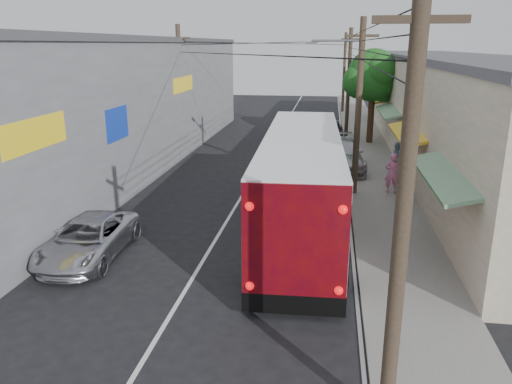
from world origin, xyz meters
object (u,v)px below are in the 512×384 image
at_px(coach_bus, 301,182).
at_px(parked_suv, 340,155).
at_px(jeepney, 89,239).
at_px(parked_car_far, 327,131).
at_px(pedestrian_near, 392,173).
at_px(pedestrian_far, 396,157).
at_px(parked_car_mid, 327,133).

relative_size(coach_bus, parked_suv, 2.17).
relative_size(jeepney, parked_car_far, 1.12).
relative_size(parked_suv, pedestrian_near, 3.19).
xyz_separation_m(parked_suv, pedestrian_near, (2.36, -4.62, 0.19)).
xyz_separation_m(coach_bus, jeepney, (-6.80, -3.50, -1.27)).
bearing_deg(parked_suv, pedestrian_far, -14.95).
bearing_deg(jeepney, parked_suv, 56.48).
xyz_separation_m(jeepney, parked_suv, (8.38, 13.55, 0.21)).
relative_size(parked_suv, parked_car_mid, 1.25).
xyz_separation_m(parked_suv, pedestrian_far, (3.02, -0.51, 0.07)).
relative_size(coach_bus, jeepney, 2.75).
bearing_deg(parked_car_far, pedestrian_near, -72.62).
bearing_deg(pedestrian_near, coach_bus, 49.52).
xyz_separation_m(coach_bus, parked_suv, (1.58, 10.05, -1.06)).
distance_m(parked_suv, parked_car_far, 9.13).
height_order(jeepney, parked_car_mid, parked_car_mid).
distance_m(parked_car_mid, pedestrian_near, 12.36).
height_order(coach_bus, jeepney, coach_bus).
bearing_deg(coach_bus, jeepney, -154.67).
height_order(coach_bus, pedestrian_near, coach_bus).
relative_size(pedestrian_near, pedestrian_far, 1.15).
bearing_deg(pedestrian_far, parked_car_far, -51.19).
height_order(parked_car_mid, pedestrian_far, pedestrian_far).
bearing_deg(parked_car_mid, jeepney, -102.28).
distance_m(jeepney, parked_car_far, 23.89).
relative_size(coach_bus, pedestrian_near, 6.92).
relative_size(parked_car_far, pedestrian_far, 2.58).
bearing_deg(coach_bus, pedestrian_far, 62.29).
bearing_deg(coach_bus, parked_suv, 79.12).
height_order(jeepney, parked_suv, parked_suv).
xyz_separation_m(coach_bus, pedestrian_far, (4.60, 9.54, -0.99)).
relative_size(parked_car_mid, pedestrian_far, 2.93).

